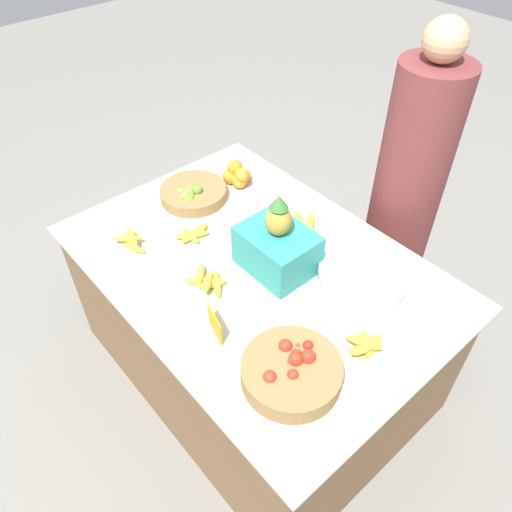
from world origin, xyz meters
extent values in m
plane|color=gray|center=(0.00, 0.00, 0.00)|extent=(12.00, 12.00, 0.00)
cube|color=brown|center=(0.00, 0.00, 0.37)|extent=(1.57, 1.10, 0.74)
cube|color=#BCB29E|center=(0.00, 0.00, 0.75)|extent=(1.64, 1.14, 0.01)
cylinder|color=olive|center=(-0.56, 0.08, 0.79)|extent=(0.32, 0.32, 0.06)
sphere|color=#6BA333|center=(-0.47, 0.04, 0.79)|extent=(0.05, 0.05, 0.05)
sphere|color=#6BA333|center=(-0.52, 0.01, 0.82)|extent=(0.05, 0.05, 0.05)
sphere|color=#7AB238|center=(-0.55, 0.05, 0.81)|extent=(0.05, 0.05, 0.05)
sphere|color=#7AB238|center=(-0.51, 0.01, 0.81)|extent=(0.05, 0.05, 0.05)
sphere|color=#6BA333|center=(-0.52, 0.08, 0.83)|extent=(0.05, 0.05, 0.05)
sphere|color=#6BA333|center=(-0.52, 0.03, 0.81)|extent=(0.05, 0.05, 0.05)
sphere|color=#89BC42|center=(-0.51, 0.01, 0.83)|extent=(0.04, 0.04, 0.04)
sphere|color=#6BA333|center=(-0.56, 0.08, 0.79)|extent=(0.05, 0.05, 0.05)
sphere|color=#7AB238|center=(-0.62, 0.05, 0.79)|extent=(0.05, 0.05, 0.05)
sphere|color=#89BC42|center=(-0.59, 0.02, 0.79)|extent=(0.05, 0.05, 0.05)
sphere|color=#6BA333|center=(-0.54, 0.07, 0.79)|extent=(0.05, 0.05, 0.05)
cylinder|color=olive|center=(0.50, -0.28, 0.80)|extent=(0.35, 0.35, 0.08)
sphere|color=red|center=(0.48, -0.24, 0.84)|extent=(0.04, 0.04, 0.04)
sphere|color=red|center=(0.40, -0.28, 0.78)|extent=(0.05, 0.05, 0.05)
sphere|color=red|center=(0.48, -0.28, 0.79)|extent=(0.04, 0.04, 0.04)
sphere|color=red|center=(0.45, -0.33, 0.81)|extent=(0.04, 0.04, 0.04)
sphere|color=red|center=(0.44, -0.27, 0.81)|extent=(0.05, 0.05, 0.05)
sphere|color=red|center=(0.47, -0.29, 0.78)|extent=(0.04, 0.04, 0.04)
sphere|color=red|center=(0.50, -0.26, 0.84)|extent=(0.05, 0.05, 0.05)
sphere|color=red|center=(0.50, -0.29, 0.79)|extent=(0.05, 0.05, 0.05)
sphere|color=red|center=(0.48, -0.31, 0.78)|extent=(0.05, 0.05, 0.05)
sphere|color=red|center=(0.43, -0.24, 0.84)|extent=(0.05, 0.05, 0.05)
sphere|color=red|center=(0.49, -0.36, 0.83)|extent=(0.05, 0.05, 0.05)
sphere|color=red|center=(0.55, -0.37, 0.78)|extent=(0.04, 0.04, 0.04)
sphere|color=red|center=(0.49, -0.27, 0.81)|extent=(0.04, 0.04, 0.04)
sphere|color=red|center=(0.48, -0.18, 0.83)|extent=(0.04, 0.04, 0.04)
sphere|color=red|center=(0.40, -0.25, 0.80)|extent=(0.05, 0.05, 0.05)
sphere|color=red|center=(0.46, -0.20, 0.82)|extent=(0.04, 0.04, 0.04)
sphere|color=red|center=(0.53, -0.30, 0.83)|extent=(0.04, 0.04, 0.04)
sphere|color=red|center=(0.49, -0.27, 0.80)|extent=(0.05, 0.05, 0.05)
sphere|color=red|center=(0.52, -0.22, 0.84)|extent=(0.05, 0.05, 0.05)
sphere|color=orange|center=(-0.50, 0.36, 0.79)|extent=(0.07, 0.07, 0.07)
sphere|color=orange|center=(-0.48, 0.30, 0.80)|extent=(0.08, 0.08, 0.08)
sphere|color=orange|center=(-0.59, 0.37, 0.79)|extent=(0.07, 0.07, 0.07)
sphere|color=orange|center=(-0.49, 0.32, 0.79)|extent=(0.07, 0.07, 0.07)
sphere|color=orange|center=(-0.54, 0.30, 0.80)|extent=(0.08, 0.08, 0.08)
sphere|color=orange|center=(-0.54, 0.31, 0.79)|extent=(0.07, 0.07, 0.07)
sphere|color=orange|center=(-0.53, 0.32, 0.79)|extent=(0.07, 0.07, 0.07)
sphere|color=orange|center=(-0.46, 0.31, 0.84)|extent=(0.07, 0.07, 0.07)
sphere|color=orange|center=(-0.53, 0.32, 0.85)|extent=(0.08, 0.08, 0.08)
cylinder|color=silver|center=(0.37, 0.25, 0.79)|extent=(0.36, 0.36, 0.07)
cube|color=orange|center=(0.18, -0.35, 0.81)|extent=(0.12, 0.04, 0.11)
cube|color=teal|center=(0.06, 0.06, 0.85)|extent=(0.30, 0.24, 0.19)
ellipsoid|color=#B28E38|center=(0.06, 0.06, 1.01)|extent=(0.11, 0.11, 0.13)
cone|color=#387A33|center=(0.06, 0.06, 1.10)|extent=(0.08, 0.08, 0.06)
ellipsoid|color=gold|center=(-0.42, -0.35, 0.77)|extent=(0.12, 0.07, 0.03)
ellipsoid|color=gold|center=(-0.45, -0.33, 0.77)|extent=(0.14, 0.05, 0.04)
ellipsoid|color=gold|center=(-0.48, -0.33, 0.77)|extent=(0.14, 0.09, 0.04)
ellipsoid|color=gold|center=(-0.47, -0.35, 0.79)|extent=(0.11, 0.12, 0.03)
ellipsoid|color=gold|center=(-0.47, -0.32, 0.80)|extent=(0.13, 0.06, 0.03)
ellipsoid|color=gold|center=(0.56, 0.03, 0.77)|extent=(0.11, 0.12, 0.03)
ellipsoid|color=gold|center=(0.59, -0.01, 0.77)|extent=(0.08, 0.11, 0.03)
ellipsoid|color=gold|center=(0.61, 0.03, 0.77)|extent=(0.06, 0.13, 0.03)
ellipsoid|color=gold|center=(0.57, 0.01, 0.77)|extent=(0.08, 0.13, 0.03)
ellipsoid|color=gold|center=(0.60, -0.02, 0.80)|extent=(0.06, 0.12, 0.04)
ellipsoid|color=gold|center=(0.59, 0.00, 0.80)|extent=(0.13, 0.09, 0.04)
ellipsoid|color=gold|center=(-0.01, -0.20, 0.77)|extent=(0.14, 0.11, 0.03)
ellipsoid|color=gold|center=(-0.02, -0.22, 0.77)|extent=(0.09, 0.12, 0.04)
ellipsoid|color=gold|center=(-0.04, -0.22, 0.77)|extent=(0.09, 0.11, 0.03)
ellipsoid|color=gold|center=(-0.06, -0.24, 0.77)|extent=(0.12, 0.14, 0.03)
ellipsoid|color=gold|center=(-0.08, -0.23, 0.80)|extent=(0.10, 0.10, 0.03)
ellipsoid|color=gold|center=(-0.02, -0.24, 0.80)|extent=(0.11, 0.11, 0.03)
ellipsoid|color=gold|center=(-0.02, 0.35, 0.77)|extent=(0.12, 0.15, 0.03)
ellipsoid|color=gold|center=(-0.08, 0.34, 0.77)|extent=(0.13, 0.10, 0.03)
ellipsoid|color=gold|center=(-0.02, 0.32, 0.77)|extent=(0.15, 0.04, 0.03)
ellipsoid|color=gold|center=(-0.06, 0.31, 0.77)|extent=(0.14, 0.07, 0.04)
ellipsoid|color=gold|center=(-0.32, -0.11, 0.77)|extent=(0.06, 0.13, 0.04)
ellipsoid|color=gold|center=(-0.32, -0.11, 0.77)|extent=(0.12, 0.03, 0.03)
ellipsoid|color=gold|center=(-0.32, -0.10, 0.77)|extent=(0.10, 0.15, 0.03)
ellipsoid|color=gold|center=(-0.32, -0.07, 0.77)|extent=(0.07, 0.13, 0.03)
cylinder|color=brown|center=(0.14, 0.85, 0.72)|extent=(0.33, 0.33, 1.44)
sphere|color=tan|center=(0.14, 0.85, 1.53)|extent=(0.18, 0.18, 0.18)
camera|label=1|loc=(1.15, -1.00, 2.24)|focal=35.00mm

